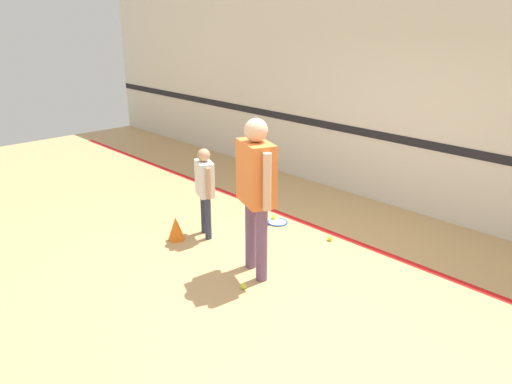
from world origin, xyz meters
TOP-DOWN VIEW (x-y plane):
  - ground_plane at (0.00, 0.00)m, footprint 16.00×16.00m
  - wall_back at (0.00, 2.87)m, footprint 16.00×0.07m
  - floor_stripe at (0.00, 1.37)m, footprint 14.40×0.10m
  - person_instructor at (-0.12, -0.08)m, footprint 0.63×0.43m
  - person_student_left at (-1.29, 0.13)m, footprint 0.41×0.30m
  - racket_spare_on_floor at (-0.95, 1.08)m, footprint 0.33×0.55m
  - tennis_ball_near_instructor at (0.04, -0.42)m, footprint 0.07×0.07m
  - tennis_ball_by_spare_racket at (-1.05, 1.14)m, footprint 0.07×0.07m
  - tennis_ball_stray_left at (-0.08, 1.17)m, footprint 0.07×0.07m
  - training_cone at (-1.45, -0.23)m, footprint 0.22×0.22m

SIDE VIEW (x-z plane):
  - ground_plane at x=0.00m, z-range 0.00..0.00m
  - floor_stripe at x=0.00m, z-range 0.00..0.01m
  - racket_spare_on_floor at x=-0.95m, z-range -0.01..0.03m
  - tennis_ball_near_instructor at x=0.04m, z-range 0.00..0.07m
  - tennis_ball_by_spare_racket at x=-1.05m, z-range 0.00..0.07m
  - tennis_ball_stray_left at x=-0.08m, z-range 0.00..0.07m
  - training_cone at x=-1.45m, z-range 0.00..0.31m
  - person_student_left at x=-1.29m, z-range 0.14..1.31m
  - person_instructor at x=-0.12m, z-range 0.21..1.95m
  - wall_back at x=0.00m, z-range 0.00..3.20m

